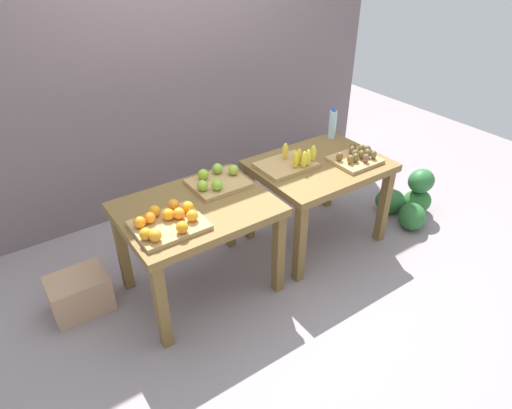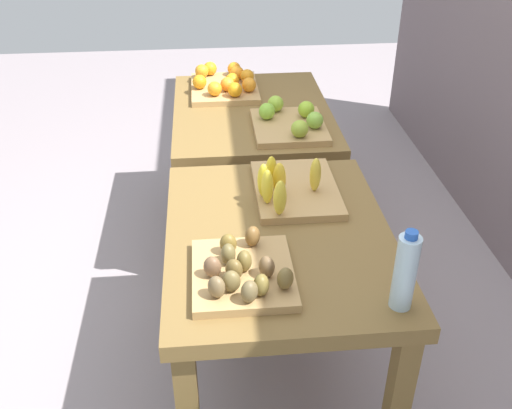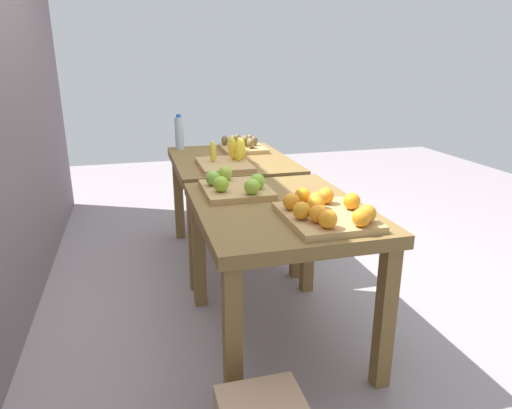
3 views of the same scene
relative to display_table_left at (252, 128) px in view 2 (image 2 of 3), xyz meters
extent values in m
plane|color=gray|center=(0.56, 0.00, -0.64)|extent=(8.00, 8.00, 0.00)
cube|color=brown|center=(0.00, 0.00, 0.08)|extent=(1.04, 0.80, 0.06)
cube|color=brown|center=(-0.46, -0.34, -0.29)|extent=(0.07, 0.07, 0.68)
cube|color=brown|center=(0.46, -0.34, -0.29)|extent=(0.07, 0.07, 0.68)
cube|color=brown|center=(-0.46, 0.34, -0.29)|extent=(0.07, 0.07, 0.68)
cube|color=brown|center=(0.46, 0.34, -0.29)|extent=(0.07, 0.07, 0.68)
cube|color=brown|center=(1.12, 0.00, 0.08)|extent=(1.04, 0.80, 0.06)
cube|color=brown|center=(0.66, -0.34, -0.29)|extent=(0.07, 0.07, 0.68)
cube|color=brown|center=(0.66, 0.34, -0.29)|extent=(0.07, 0.07, 0.68)
cube|color=brown|center=(1.58, 0.34, -0.29)|extent=(0.07, 0.07, 0.68)
cube|color=tan|center=(-0.26, -0.13, 0.12)|extent=(0.44, 0.36, 0.03)
sphere|color=orange|center=(-0.40, -0.25, 0.18)|extent=(0.10, 0.10, 0.08)
sphere|color=orange|center=(-0.29, 0.00, 0.18)|extent=(0.11, 0.11, 0.08)
sphere|color=orange|center=(-0.42, -0.06, 0.18)|extent=(0.10, 0.10, 0.08)
sphere|color=orange|center=(-0.44, -0.20, 0.18)|extent=(0.11, 0.11, 0.08)
sphere|color=orange|center=(-0.10, -0.08, 0.18)|extent=(0.10, 0.10, 0.08)
sphere|color=orange|center=(-0.35, -0.05, 0.18)|extent=(0.08, 0.08, 0.08)
sphere|color=orange|center=(-0.24, -0.09, 0.18)|extent=(0.10, 0.10, 0.08)
sphere|color=orange|center=(-0.12, -0.18, 0.18)|extent=(0.08, 0.08, 0.08)
sphere|color=orange|center=(-0.23, -0.26, 0.18)|extent=(0.11, 0.11, 0.08)
sphere|color=orange|center=(-0.16, 0.00, 0.18)|extent=(0.10, 0.10, 0.08)
sphere|color=orange|center=(-0.18, -0.11, 0.18)|extent=(0.11, 0.11, 0.08)
cube|color=tan|center=(0.27, 0.16, 0.12)|extent=(0.40, 0.34, 0.03)
sphere|color=#92BE2D|center=(0.20, 0.25, 0.18)|extent=(0.11, 0.11, 0.08)
sphere|color=#84B93E|center=(0.33, 0.27, 0.18)|extent=(0.11, 0.11, 0.08)
sphere|color=#96B436|center=(0.42, 0.18, 0.18)|extent=(0.08, 0.08, 0.08)
sphere|color=#83BF38|center=(0.20, 0.06, 0.18)|extent=(0.11, 0.11, 0.08)
sphere|color=#92BE38|center=(0.11, 0.11, 0.18)|extent=(0.10, 0.10, 0.08)
cube|color=tan|center=(0.85, 0.10, 0.12)|extent=(0.44, 0.32, 0.03)
ellipsoid|color=yellow|center=(0.92, 0.02, 0.21)|extent=(0.06, 0.06, 0.14)
ellipsoid|color=yellow|center=(0.86, 0.00, 0.21)|extent=(0.06, 0.07, 0.14)
ellipsoid|color=yellow|center=(0.92, -0.04, 0.21)|extent=(0.07, 0.06, 0.14)
ellipsoid|color=yellow|center=(1.05, 0.01, 0.21)|extent=(0.06, 0.06, 0.14)
ellipsoid|color=yellow|center=(0.89, 0.17, 0.21)|extent=(0.06, 0.06, 0.14)
ellipsoid|color=yellow|center=(0.97, -0.03, 0.21)|extent=(0.06, 0.06, 0.14)
cube|color=tan|center=(1.36, -0.15, 0.12)|extent=(0.36, 0.32, 0.03)
ellipsoid|color=brown|center=(1.46, -0.03, 0.18)|extent=(0.07, 0.07, 0.07)
ellipsoid|color=brown|center=(1.23, -0.10, 0.18)|extent=(0.07, 0.07, 0.07)
ellipsoid|color=brown|center=(1.26, -0.19, 0.18)|extent=(0.05, 0.06, 0.07)
ellipsoid|color=brown|center=(1.47, -0.23, 0.18)|extent=(0.07, 0.07, 0.07)
ellipsoid|color=brown|center=(1.36, -0.14, 0.18)|extent=(0.06, 0.05, 0.07)
ellipsoid|color=brown|center=(1.40, -0.18, 0.18)|extent=(0.07, 0.07, 0.07)
ellipsoid|color=brown|center=(1.50, -0.14, 0.18)|extent=(0.07, 0.07, 0.07)
ellipsoid|color=brown|center=(1.48, -0.10, 0.18)|extent=(0.07, 0.06, 0.07)
ellipsoid|color=brown|center=(1.39, -0.07, 0.18)|extent=(0.07, 0.07, 0.07)
ellipsoid|color=brown|center=(1.45, -0.19, 0.18)|extent=(0.05, 0.06, 0.07)
ellipsoid|color=brown|center=(1.38, -0.24, 0.18)|extent=(0.06, 0.07, 0.07)
ellipsoid|color=brown|center=(1.32, -0.19, 0.18)|extent=(0.06, 0.05, 0.07)
cylinder|color=silver|center=(1.53, 0.31, 0.23)|extent=(0.07, 0.07, 0.25)
cylinder|color=blue|center=(1.53, 0.31, 0.37)|extent=(0.04, 0.04, 0.02)
cube|color=tan|center=(-0.82, 0.30, -0.49)|extent=(0.40, 0.30, 0.29)
camera|label=1|loc=(-1.11, -2.32, 1.75)|focal=31.17mm
camera|label=2|loc=(2.82, -0.24, 1.30)|focal=41.28mm
camera|label=3|loc=(-1.99, 0.66, 0.79)|focal=31.94mm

